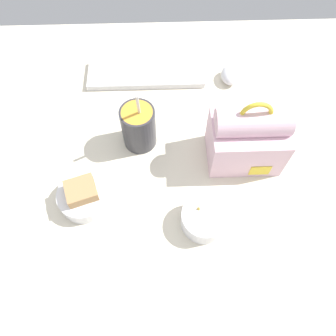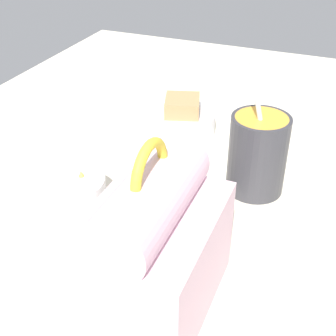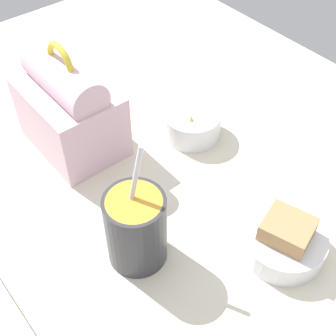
% 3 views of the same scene
% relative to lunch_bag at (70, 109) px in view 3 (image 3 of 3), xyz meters
% --- Properties ---
extents(desk_surface, '(1.40, 1.10, 0.02)m').
position_rel_lunch_bag_xyz_m(desk_surface, '(-0.21, -0.02, -0.09)').
color(desk_surface, beige).
rests_on(desk_surface, ground).
extents(lunch_bag, '(0.18, 0.13, 0.21)m').
position_rel_lunch_bag_xyz_m(lunch_bag, '(0.00, 0.00, 0.00)').
color(lunch_bag, beige).
rests_on(lunch_bag, desk_surface).
extents(soup_cup, '(0.09, 0.09, 0.20)m').
position_rel_lunch_bag_xyz_m(soup_cup, '(-0.26, 0.05, -0.02)').
color(soup_cup, '#333338').
rests_on(soup_cup, desk_surface).
extents(bento_bowl_sandwich, '(0.12, 0.12, 0.07)m').
position_rel_lunch_bag_xyz_m(bento_bowl_sandwich, '(-0.39, -0.11, -0.05)').
color(bento_bowl_sandwich, silver).
rests_on(bento_bowl_sandwich, desk_surface).
extents(bento_bowl_snacks, '(0.10, 0.10, 0.06)m').
position_rel_lunch_bag_xyz_m(bento_bowl_snacks, '(-0.11, -0.18, -0.05)').
color(bento_bowl_snacks, silver).
rests_on(bento_bowl_snacks, desk_surface).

